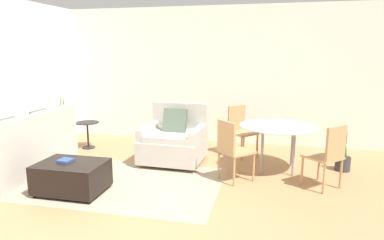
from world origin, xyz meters
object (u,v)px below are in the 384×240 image
(ottoman, at_px, (72,176))
(dining_chair_far_left, at_px, (240,127))
(book_stack, at_px, (65,160))
(dining_chair_near_left, at_px, (232,147))
(dining_table, at_px, (278,130))
(dining_chair_near_right, at_px, (328,153))
(couch, at_px, (21,152))
(potted_plant, at_px, (64,133))
(side_table, at_px, (88,130))
(armchair, at_px, (174,141))
(potted_plant_small, at_px, (343,158))
(tv_remote_primary, at_px, (71,159))

(ottoman, xyz_separation_m, dining_chair_far_left, (2.02, 2.20, 0.29))
(book_stack, height_order, dining_chair_near_left, dining_chair_near_left)
(ottoman, bearing_deg, dining_table, 29.95)
(dining_chair_near_left, xyz_separation_m, dining_chair_near_right, (1.31, 0.00, 0.00))
(couch, relative_size, ottoman, 2.09)
(dining_table, xyz_separation_m, dining_chair_far_left, (-0.65, 0.65, -0.14))
(potted_plant, bearing_deg, ottoman, -54.64)
(potted_plant, height_order, dining_chair_near_right, potted_plant)
(couch, bearing_deg, side_table, 78.22)
(ottoman, distance_m, potted_plant, 2.43)
(armchair, distance_m, dining_chair_far_left, 1.24)
(armchair, xyz_separation_m, dining_chair_near_left, (1.06, -0.67, 0.15))
(ottoman, bearing_deg, dining_chair_far_left, 47.33)
(ottoman, height_order, potted_plant_small, potted_plant_small)
(side_table, distance_m, dining_table, 3.62)
(dining_chair_far_left, bearing_deg, potted_plant, -176.48)
(side_table, distance_m, potted_plant_small, 4.61)
(couch, distance_m, potted_plant, 1.46)
(ottoman, distance_m, tv_remote_primary, 0.26)
(ottoman, bearing_deg, potted_plant, 125.36)
(armchair, xyz_separation_m, dining_table, (1.71, -0.02, 0.29))
(tv_remote_primary, bearing_deg, dining_chair_near_left, 19.47)
(dining_chair_near_right, bearing_deg, dining_chair_far_left, 135.00)
(dining_chair_near_left, bearing_deg, potted_plant, 162.30)
(armchair, bearing_deg, side_table, 166.80)
(couch, height_order, potted_plant_small, couch)
(book_stack, xyz_separation_m, potted_plant, (-1.31, 1.96, -0.16))
(tv_remote_primary, height_order, potted_plant_small, potted_plant_small)
(book_stack, bearing_deg, side_table, 112.21)
(armchair, distance_m, book_stack, 1.87)
(dining_table, height_order, dining_chair_far_left, dining_chair_far_left)
(armchair, xyz_separation_m, book_stack, (-1.07, -1.53, 0.07))
(book_stack, relative_size, side_table, 0.37)
(tv_remote_primary, xyz_separation_m, dining_chair_far_left, (2.11, 2.05, 0.10))
(potted_plant, bearing_deg, dining_chair_far_left, 3.52)
(tv_remote_primary, relative_size, dining_chair_far_left, 0.16)
(couch, xyz_separation_m, potted_plant_small, (4.90, 1.20, -0.12))
(potted_plant, xyz_separation_m, dining_chair_near_right, (4.74, -1.09, 0.24))
(couch, height_order, dining_chair_near_left, couch)
(side_table, relative_size, dining_table, 0.43)
(potted_plant, distance_m, dining_chair_near_right, 4.87)
(tv_remote_primary, bearing_deg, dining_chair_far_left, 44.17)
(ottoman, bearing_deg, tv_remote_primary, 122.23)
(dining_chair_near_left, height_order, dining_chair_far_left, same)
(armchair, height_order, book_stack, armchair)
(armchair, bearing_deg, dining_chair_far_left, 30.89)
(dining_chair_far_left, height_order, potted_plant_small, dining_chair_far_left)
(couch, height_order, tv_remote_primary, couch)
(ottoman, height_order, side_table, side_table)
(armchair, xyz_separation_m, potted_plant_small, (2.73, 0.18, -0.17))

